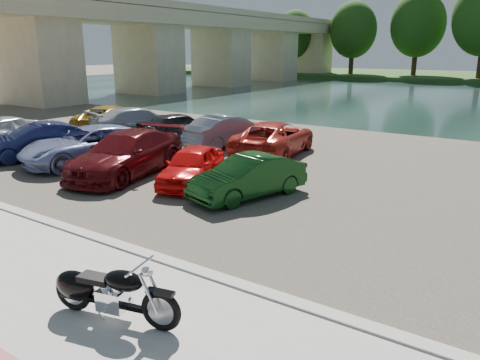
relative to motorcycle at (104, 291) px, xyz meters
The scene contains 17 objects.
ground 0.79m from the motorcycle, behind, with size 200.00×200.00×0.00m, color #595447.
promenade 1.19m from the motorcycle, 121.24° to the right, with size 60.00×6.00×0.10m, color #A29F99.
kerb 2.21m from the motorcycle, 104.89° to the left, with size 60.00×0.30×0.14m, color #A29F99.
parking_lot 11.11m from the motorcycle, 92.86° to the left, with size 60.00×18.00×0.04m, color #3E3A32.
river 40.09m from the motorcycle, 90.79° to the left, with size 120.00×40.00×0.00m, color #1B312E.
bridge 50.30m from the motorcycle, 124.78° to the left, with size 7.00×56.00×8.55m.
motorcycle is the anchor object (origin of this frame).
car_1 13.03m from the motorcycle, 150.92° to the left, with size 1.48×4.25×1.40m, color #14193F.
car_2 11.31m from the motorcycle, 142.31° to the left, with size 2.36×5.12×1.42m, color #828DBD.
car_3 9.25m from the motorcycle, 134.99° to the left, with size 2.09×5.13×1.49m, color #4D0B0E.
car_4 7.99m from the motorcycle, 119.54° to the left, with size 1.45×3.59×1.22m, color red.
car_5 6.99m from the motorcycle, 103.80° to the left, with size 1.30×3.72×1.22m, color #0E3411.
car_6 18.90m from the motorcycle, 138.51° to the left, with size 2.25×4.88×1.36m, color #AB8027.
car_7 16.88m from the motorcycle, 133.88° to the left, with size 2.03×4.99×1.45m, color #9FA0A8.
car_8 15.35m from the motorcycle, 126.66° to the left, with size 1.63×4.04×1.38m, color black.
car_9 14.27m from the motorcycle, 117.37° to the left, with size 1.49×4.27×1.41m, color slate.
car_10 12.84m from the motorcycle, 107.90° to the left, with size 2.30×5.00×1.39m, color #AD261C.
Camera 1 is at (6.10, -4.41, 4.28)m, focal length 35.00 mm.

